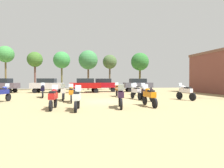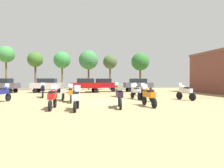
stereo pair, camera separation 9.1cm
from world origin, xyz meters
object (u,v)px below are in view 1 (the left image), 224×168
(motorcycle_3, at_px, (53,97))
(motorcycle_11, at_px, (147,92))
(motorcycle_7, at_px, (63,92))
(car_1, at_px, (138,84))
(motorcycle_5, at_px, (149,96))
(car_4, at_px, (85,84))
(tree_1, at_px, (110,62))
(car_2, at_px, (2,84))
(motorcycle_1, at_px, (43,90))
(tree_7, at_px, (140,62))
(tree_2, at_px, (62,60))
(tree_6, at_px, (88,60))
(tree_5, at_px, (35,60))
(motorcycle_4, at_px, (185,92))
(motorcycle_10, at_px, (137,89))
(motorcycle_13, at_px, (136,91))
(motorcycle_2, at_px, (118,90))
(motorcycle_6, at_px, (71,93))
(motorcycle_9, at_px, (3,93))
(motorcycle_8, at_px, (120,96))
(tree_4, at_px, (5,55))
(car_3, at_px, (47,84))
(motorcycle_12, at_px, (77,98))

(motorcycle_3, height_order, motorcycle_11, motorcycle_11)
(motorcycle_7, relative_size, car_1, 0.52)
(motorcycle_5, relative_size, car_4, 0.51)
(tree_1, bearing_deg, car_4, -122.03)
(car_2, bearing_deg, motorcycle_1, -130.89)
(motorcycle_11, height_order, tree_7, tree_7)
(car_4, height_order, tree_2, tree_2)
(motorcycle_3, relative_size, tree_2, 0.31)
(motorcycle_1, relative_size, tree_6, 0.31)
(tree_5, bearing_deg, motorcycle_7, -72.39)
(car_4, bearing_deg, motorcycle_4, -141.50)
(motorcycle_10, distance_m, car_1, 7.04)
(motorcycle_1, xyz_separation_m, tree_7, (15.40, 14.75, 4.51))
(motorcycle_13, bearing_deg, motorcycle_5, -106.24)
(car_1, bearing_deg, tree_7, -20.28)
(motorcycle_2, height_order, motorcycle_7, motorcycle_2)
(tree_2, bearing_deg, motorcycle_6, -84.10)
(motorcycle_7, height_order, tree_5, tree_5)
(tree_1, distance_m, tree_5, 13.29)
(motorcycle_2, height_order, tree_5, tree_5)
(motorcycle_9, bearing_deg, motorcycle_13, 16.25)
(motorcycle_13, bearing_deg, motorcycle_8, -125.77)
(motorcycle_8, distance_m, tree_7, 25.59)
(motorcycle_9, xyz_separation_m, tree_5, (-1.30, 19.23, 4.61))
(tree_4, bearing_deg, car_3, -41.62)
(tree_2, bearing_deg, motorcycle_5, -72.57)
(motorcycle_7, height_order, motorcycle_10, motorcycle_7)
(motorcycle_9, xyz_separation_m, motorcycle_13, (11.22, 0.49, -0.03))
(tree_2, bearing_deg, tree_4, -178.03)
(car_1, relative_size, tree_1, 0.67)
(motorcycle_2, height_order, car_4, car_4)
(motorcycle_1, distance_m, car_2, 10.93)
(car_2, height_order, tree_2, tree_2)
(tree_6, bearing_deg, tree_4, 179.81)
(motorcycle_3, height_order, motorcycle_10, motorcycle_3)
(motorcycle_9, distance_m, tree_6, 20.36)
(motorcycle_4, relative_size, car_1, 0.49)
(car_4, relative_size, tree_4, 0.59)
(motorcycle_8, relative_size, car_1, 0.50)
(motorcycle_8, bearing_deg, tree_6, -79.31)
(motorcycle_12, distance_m, tree_2, 24.38)
(motorcycle_13, distance_m, car_3, 14.52)
(tree_1, relative_size, tree_7, 0.92)
(car_1, relative_size, tree_4, 0.58)
(motorcycle_12, bearing_deg, motorcycle_1, 116.80)
(motorcycle_12, bearing_deg, car_3, 109.98)
(motorcycle_9, distance_m, tree_5, 19.82)
(motorcycle_6, bearing_deg, tree_7, 56.09)
(car_3, xyz_separation_m, tree_6, (6.18, 6.63, 4.20))
(motorcycle_2, distance_m, car_4, 7.89)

